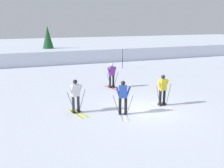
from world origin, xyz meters
The scene contains 8 objects.
ground_plane centered at (0.00, 0.00, 0.00)m, with size 120.00×120.00×0.00m, color silver.
far_snow_ridge centered at (0.00, 19.86, 0.72)m, with size 80.00×8.71×1.44m, color silver.
skier_blue centered at (-1.31, -0.24, 0.95)m, with size 0.96×1.64×1.71m.
skier_white centered at (-3.42, 0.83, 0.96)m, with size 0.98×1.64×1.71m.
skier_yellow centered at (1.24, 0.26, 0.92)m, with size 1.00×1.64×1.71m.
skier_purple centered at (0.07, 4.92, 0.92)m, with size 0.97×1.64×1.71m.
trail_marker_pole centered at (3.76, 11.63, 0.92)m, with size 0.05×0.05×1.84m, color black.
conifer_far_left centered at (-2.27, 19.03, 2.27)m, with size 1.62×1.62×3.97m.
Camera 1 is at (-6.21, -11.56, 4.53)m, focal length 42.20 mm.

